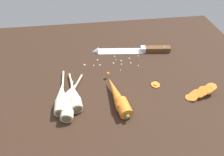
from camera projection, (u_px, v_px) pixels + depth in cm
name	position (u px, v px, depth cm)	size (l,w,h in cm)	color
ground_plane	(111.00, 81.00, 76.65)	(120.00, 90.00, 4.00)	#332116
chefs_knife	(130.00, 50.00, 87.22)	(34.86, 7.28, 4.18)	silver
whole_carrot	(118.00, 96.00, 65.42)	(7.13, 21.35, 4.20)	orange
parsnip_front	(74.00, 96.00, 65.70)	(5.76, 18.60, 4.00)	beige
parsnip_mid_left	(68.00, 105.00, 62.98)	(4.75, 17.46, 4.00)	beige
parsnip_mid_right	(61.00, 97.00, 65.21)	(4.04, 20.51, 4.00)	beige
parsnip_back	(69.00, 96.00, 65.83)	(8.85, 16.71, 4.00)	beige
carrot_slice_stack	(201.00, 92.00, 67.53)	(11.21, 5.34, 3.72)	orange
carrot_slice_stray_near	(156.00, 84.00, 71.97)	(3.22, 3.22, 0.70)	orange
mince_crumbs	(113.00, 61.00, 82.28)	(24.02, 13.26, 0.90)	silver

